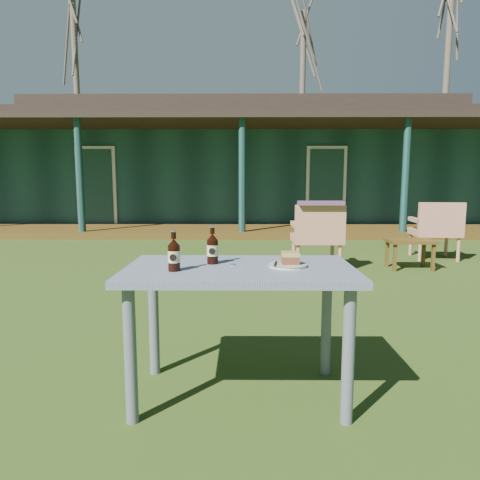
{
  "coord_description": "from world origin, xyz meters",
  "views": [
    {
      "loc": [
        0.02,
        -3.81,
        1.16
      ],
      "look_at": [
        0.0,
        -1.3,
        0.82
      ],
      "focal_mm": 32.0,
      "sensor_mm": 36.0,
      "label": 1
    }
  ],
  "objects_px": {
    "armchair_left": "(318,233)",
    "side_table": "(410,244)",
    "cafe_table": "(240,285)",
    "cake_slice": "(290,258)",
    "armchair_right": "(437,227)",
    "plate": "(288,265)",
    "cola_bottle_far": "(174,255)",
    "cola_bottle_near": "(213,249)"
  },
  "relations": [
    {
      "from": "plate",
      "to": "cola_bottle_near",
      "type": "bearing_deg",
      "value": 169.46
    },
    {
      "from": "armchair_left",
      "to": "side_table",
      "type": "distance_m",
      "value": 1.25
    },
    {
      "from": "armchair_left",
      "to": "armchair_right",
      "type": "relative_size",
      "value": 1.0
    },
    {
      "from": "cafe_table",
      "to": "cake_slice",
      "type": "xyz_separation_m",
      "value": [
        0.27,
        0.01,
        0.15
      ]
    },
    {
      "from": "side_table",
      "to": "plate",
      "type": "bearing_deg",
      "value": -120.12
    },
    {
      "from": "cola_bottle_near",
      "to": "cola_bottle_far",
      "type": "relative_size",
      "value": 1.01
    },
    {
      "from": "cola_bottle_near",
      "to": "side_table",
      "type": "xyz_separation_m",
      "value": [
        2.4,
        3.37,
        -0.46
      ]
    },
    {
      "from": "cola_bottle_near",
      "to": "cafe_table",
      "type": "bearing_deg",
      "value": -26.82
    },
    {
      "from": "cafe_table",
      "to": "armchair_left",
      "type": "bearing_deg",
      "value": 73.59
    },
    {
      "from": "cafe_table",
      "to": "armchair_left",
      "type": "xyz_separation_m",
      "value": [
        1.01,
        3.42,
        -0.13
      ]
    },
    {
      "from": "plate",
      "to": "cola_bottle_far",
      "type": "xyz_separation_m",
      "value": [
        -0.58,
        -0.12,
        0.07
      ]
    },
    {
      "from": "cola_bottle_near",
      "to": "cola_bottle_far",
      "type": "height_order",
      "value": "cola_bottle_near"
    },
    {
      "from": "plate",
      "to": "cake_slice",
      "type": "relative_size",
      "value": 2.22
    },
    {
      "from": "cake_slice",
      "to": "side_table",
      "type": "relative_size",
      "value": 0.15
    },
    {
      "from": "cake_slice",
      "to": "armchair_left",
      "type": "height_order",
      "value": "armchair_left"
    },
    {
      "from": "cake_slice",
      "to": "side_table",
      "type": "bearing_deg",
      "value": 59.99
    },
    {
      "from": "armchair_right",
      "to": "side_table",
      "type": "bearing_deg",
      "value": -132.53
    },
    {
      "from": "cafe_table",
      "to": "armchair_left",
      "type": "distance_m",
      "value": 3.57
    },
    {
      "from": "plate",
      "to": "armchair_left",
      "type": "height_order",
      "value": "armchair_left"
    },
    {
      "from": "armchair_left",
      "to": "cafe_table",
      "type": "bearing_deg",
      "value": -106.41
    },
    {
      "from": "cola_bottle_far",
      "to": "armchair_right",
      "type": "distance_m",
      "value": 5.39
    },
    {
      "from": "cake_slice",
      "to": "armchair_left",
      "type": "bearing_deg",
      "value": 77.77
    },
    {
      "from": "plate",
      "to": "armchair_right",
      "type": "xyz_separation_m",
      "value": [
        2.67,
        4.17,
        -0.24
      ]
    },
    {
      "from": "cola_bottle_far",
      "to": "armchair_right",
      "type": "xyz_separation_m",
      "value": [
        3.25,
        4.29,
        -0.32
      ]
    },
    {
      "from": "armchair_left",
      "to": "armchair_right",
      "type": "xyz_separation_m",
      "value": [
        1.91,
        0.75,
        -0.0
      ]
    },
    {
      "from": "cake_slice",
      "to": "cafe_table",
      "type": "bearing_deg",
      "value": -177.99
    },
    {
      "from": "cake_slice",
      "to": "armchair_right",
      "type": "relative_size",
      "value": 0.11
    },
    {
      "from": "cola_bottle_far",
      "to": "armchair_left",
      "type": "height_order",
      "value": "cola_bottle_far"
    },
    {
      "from": "cafe_table",
      "to": "cake_slice",
      "type": "bearing_deg",
      "value": 2.01
    },
    {
      "from": "cafe_table",
      "to": "plate",
      "type": "height_order",
      "value": "plate"
    },
    {
      "from": "armchair_left",
      "to": "armchair_right",
      "type": "height_order",
      "value": "armchair_left"
    },
    {
      "from": "cafe_table",
      "to": "plate",
      "type": "relative_size",
      "value": 5.88
    },
    {
      "from": "cola_bottle_near",
      "to": "side_table",
      "type": "distance_m",
      "value": 4.16
    },
    {
      "from": "cake_slice",
      "to": "armchair_left",
      "type": "xyz_separation_m",
      "value": [
        0.74,
        3.41,
        -0.28
      ]
    },
    {
      "from": "cake_slice",
      "to": "cola_bottle_near",
      "type": "relative_size",
      "value": 0.44
    },
    {
      "from": "cake_slice",
      "to": "armchair_right",
      "type": "bearing_deg",
      "value": 57.49
    },
    {
      "from": "side_table",
      "to": "cake_slice",
      "type": "bearing_deg",
      "value": -120.01
    },
    {
      "from": "cake_slice",
      "to": "cola_bottle_far",
      "type": "distance_m",
      "value": 0.61
    },
    {
      "from": "armchair_left",
      "to": "side_table",
      "type": "bearing_deg",
      "value": 0.91
    },
    {
      "from": "armchair_left",
      "to": "side_table",
      "type": "xyz_separation_m",
      "value": [
        1.24,
        0.02,
        -0.15
      ]
    },
    {
      "from": "plate",
      "to": "armchair_left",
      "type": "relative_size",
      "value": 0.23
    },
    {
      "from": "plate",
      "to": "armchair_left",
      "type": "xyz_separation_m",
      "value": [
        0.75,
        3.42,
        -0.24
      ]
    }
  ]
}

